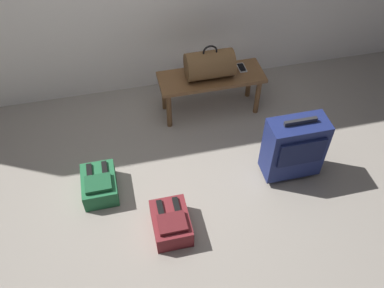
% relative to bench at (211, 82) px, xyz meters
% --- Properties ---
extents(ground_plane, '(6.60, 6.60, 0.00)m').
position_rel_bench_xyz_m(ground_plane, '(-0.60, -1.03, -0.36)').
color(ground_plane, gray).
extents(bench, '(1.00, 0.36, 0.43)m').
position_rel_bench_xyz_m(bench, '(0.00, 0.00, 0.00)').
color(bench, brown).
rests_on(bench, ground).
extents(duffel_bag_brown, '(0.44, 0.26, 0.34)m').
position_rel_bench_xyz_m(duffel_bag_brown, '(-0.02, -0.00, 0.20)').
color(duffel_bag_brown, brown).
rests_on(duffel_bag_brown, bench).
extents(cell_phone, '(0.07, 0.14, 0.01)m').
position_rel_bench_xyz_m(cell_phone, '(0.31, 0.05, 0.07)').
color(cell_phone, silver).
rests_on(cell_phone, bench).
extents(suitcase_upright_navy, '(0.48, 0.26, 0.64)m').
position_rel_bench_xyz_m(suitcase_upright_navy, '(0.46, -0.94, -0.03)').
color(suitcase_upright_navy, navy).
rests_on(suitcase_upright_navy, ground).
extents(backpack_green, '(0.28, 0.38, 0.21)m').
position_rel_bench_xyz_m(backpack_green, '(-1.16, -0.78, -0.27)').
color(backpack_green, '#1E6038').
rests_on(backpack_green, ground).
extents(backpack_maroon, '(0.28, 0.38, 0.21)m').
position_rel_bench_xyz_m(backpack_maroon, '(-0.65, -1.28, -0.27)').
color(backpack_maroon, maroon).
rests_on(backpack_maroon, ground).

